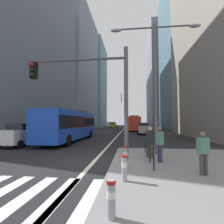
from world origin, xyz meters
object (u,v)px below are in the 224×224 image
at_px(bollard_front, 111,197).
at_px(sedan_white_oncoming, 22,134).
at_px(car_receding_near, 143,128).
at_px(car_receding_far, 138,126).
at_px(street_lamp_post, 155,69).
at_px(bollard_left, 124,166).
at_px(city_bus_blue_oncoming, 71,124).
at_px(bollard_right, 125,155).
at_px(traffic_signal_gantry, 93,85).
at_px(pedestrian_walking, 160,142).
at_px(city_bus_red_receding, 134,123).
at_px(car_oncoming_far, 114,125).
at_px(pedestrian_waiting, 203,151).
at_px(city_bus_red_distant, 131,122).
at_px(pedestrian_far, 150,141).
at_px(car_oncoming_mid, 110,124).

bearing_deg(bollard_front, sedan_white_oncoming, 131.51).
xyz_separation_m(car_receding_near, car_receding_far, (0.06, 19.77, 0.00)).
distance_m(car_receding_near, street_lamp_post, 18.18).
bearing_deg(bollard_left, car_receding_near, 83.96).
bearing_deg(city_bus_blue_oncoming, bollard_front, -66.77).
xyz_separation_m(car_receding_far, bollard_front, (-2.61, -44.25, -0.42)).
relative_size(street_lamp_post, bollard_right, 9.20).
height_order(traffic_signal_gantry, pedestrian_walking, traffic_signal_gantry).
xyz_separation_m(bollard_left, bollard_right, (-0.01, 1.76, 0.01)).
distance_m(city_bus_red_receding, car_oncoming_far, 22.06).
distance_m(bollard_left, pedestrian_waiting, 3.02).
xyz_separation_m(street_lamp_post, pedestrian_waiting, (1.10, -3.77, -4.28)).
bearing_deg(street_lamp_post, pedestrian_walking, -93.82).
relative_size(city_bus_red_distant, pedestrian_waiting, 7.52).
bearing_deg(pedestrian_far, sedan_white_oncoming, 156.73).
xyz_separation_m(car_receding_near, bollard_right, (-2.38, -20.59, -0.35)).
bearing_deg(pedestrian_waiting, sedan_white_oncoming, 149.50).
bearing_deg(city_bus_red_receding, street_lamp_post, -88.42).
relative_size(car_oncoming_far, bollard_left, 5.34).
relative_size(city_bus_red_receding, bollard_left, 13.29).
height_order(city_bus_red_receding, bollard_left, city_bus_red_receding).
bearing_deg(traffic_signal_gantry, car_oncoming_mid, 96.18).
bearing_deg(bollard_front, car_oncoming_mid, 97.13).
xyz_separation_m(traffic_signal_gantry, pedestrian_waiting, (4.69, -2.38, -3.08)).
xyz_separation_m(car_receding_far, street_lamp_post, (-0.68, -37.43, 4.29)).
bearing_deg(bollard_left, bollard_right, 90.41).
height_order(sedan_white_oncoming, car_oncoming_far, same).
bearing_deg(bollard_front, car_receding_far, 86.62).
bearing_deg(car_oncoming_far, pedestrian_waiting, -80.76).
bearing_deg(city_bus_blue_oncoming, pedestrian_far, -48.14).
xyz_separation_m(city_bus_blue_oncoming, city_bus_red_receding, (7.15, 20.72, -0.00)).
bearing_deg(bollard_left, bollard_front, -95.13).
relative_size(bollard_left, pedestrian_walking, 0.50).
bearing_deg(pedestrian_waiting, street_lamp_post, 106.28).
bearing_deg(bollard_left, car_oncoming_mid, 97.56).
xyz_separation_m(car_oncoming_mid, bollard_right, (8.04, -58.92, -0.36)).
height_order(city_bus_blue_oncoming, pedestrian_far, city_bus_blue_oncoming).
relative_size(sedan_white_oncoming, car_oncoming_far, 0.96).
bearing_deg(city_bus_red_distant, pedestrian_far, -89.13).
relative_size(car_oncoming_mid, pedestrian_walking, 2.58).
xyz_separation_m(city_bus_red_receding, city_bus_red_distant, (-0.47, 20.72, 0.00)).
height_order(car_oncoming_far, pedestrian_walking, car_oncoming_far).
bearing_deg(city_bus_red_receding, city_bus_blue_oncoming, -109.04).
distance_m(car_oncoming_mid, bollard_front, 63.29).
relative_size(car_oncoming_far, bollard_front, 5.98).
bearing_deg(car_oncoming_far, car_receding_far, -54.52).
bearing_deg(car_receding_far, bollard_right, -93.45).
bearing_deg(pedestrian_waiting, car_oncoming_far, 99.24).
distance_m(city_bus_red_receding, pedestrian_waiting, 31.67).
height_order(street_lamp_post, pedestrian_walking, street_lamp_post).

